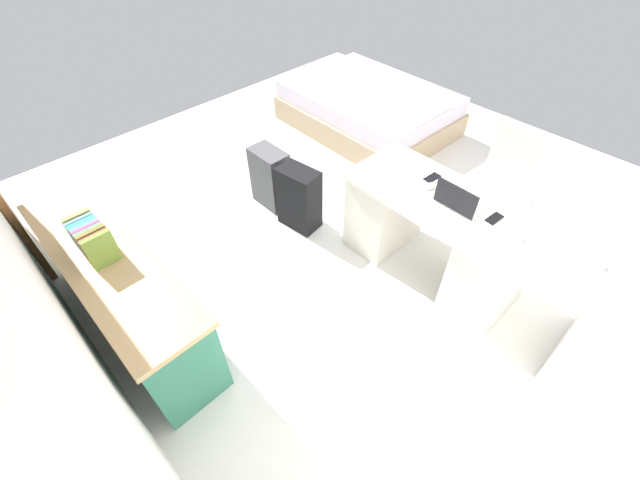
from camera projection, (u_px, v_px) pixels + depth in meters
name	position (u px, v px, depth m)	size (l,w,h in m)	color
ground_plane	(345.00, 213.00, 3.91)	(5.76, 5.76, 0.00)	silver
desk	(435.00, 235.00, 3.13)	(1.46, 0.70, 0.75)	silver
office_chair	(497.00, 187.00, 3.52)	(0.52, 0.52, 0.94)	black
credenza	(124.00, 292.00, 2.78)	(1.80, 0.48, 0.73)	#2D7056
bed	(369.00, 109.00, 4.88)	(1.94, 1.46, 0.58)	tan
suitcase_black	(299.00, 198.00, 3.60)	(0.36, 0.22, 0.59)	black
suitcase_spare_grey	(270.00, 178.00, 3.82)	(0.36, 0.22, 0.58)	#4C4C51
laptop	(459.00, 202.00, 2.78)	(0.32, 0.23, 0.21)	silver
computer_mouse	(430.00, 186.00, 2.96)	(0.06, 0.10, 0.03)	white
cell_phone_near_laptop	(494.00, 218.00, 2.73)	(0.07, 0.14, 0.01)	black
cell_phone_by_mouse	(432.00, 178.00, 3.05)	(0.07, 0.14, 0.01)	black
desk_lamp	(525.00, 205.00, 2.43)	(0.16, 0.11, 0.34)	silver
book_row	(92.00, 238.00, 2.49)	(0.36, 0.17, 0.23)	olive
figurine_small	(75.00, 220.00, 2.68)	(0.08, 0.08, 0.11)	gold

